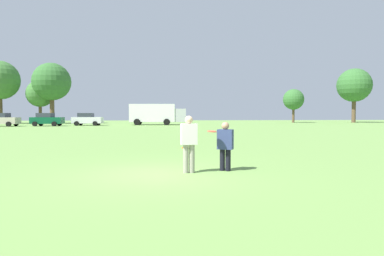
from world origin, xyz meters
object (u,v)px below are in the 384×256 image
(player_thrower, at_px, (189,141))
(parked_car_center, at_px, (47,119))
(frisbee, at_px, (212,131))
(box_truck, at_px, (157,113))
(player_defender, at_px, (225,144))
(traffic_cone, at_px, (185,144))
(parked_car_mid_left, at_px, (2,120))
(parked_car_mid_right, at_px, (87,119))

(player_thrower, distance_m, parked_car_center, 41.47)
(frisbee, relative_size, box_truck, 0.03)
(player_defender, relative_size, box_truck, 0.17)
(player_thrower, bearing_deg, parked_car_center, 113.19)
(frisbee, xyz_separation_m, traffic_cone, (-0.22, 6.92, -0.98))
(box_truck, bearing_deg, parked_car_mid_left, -170.39)
(parked_car_mid_right, bearing_deg, player_thrower, -74.24)
(player_thrower, xyz_separation_m, box_truck, (-1.13, 41.20, 0.81))
(traffic_cone, height_order, parked_car_mid_left, parked_car_mid_left)
(traffic_cone, bearing_deg, parked_car_center, 118.27)
(player_defender, xyz_separation_m, parked_car_mid_left, (-23.19, 37.41, 0.10))
(traffic_cone, height_order, parked_car_mid_right, parked_car_mid_right)
(player_defender, distance_m, box_truck, 41.03)
(box_truck, bearing_deg, traffic_cone, -87.35)
(parked_car_mid_left, bearing_deg, parked_car_center, 4.63)
(parked_car_center, bearing_deg, player_thrower, -66.81)
(parked_car_mid_left, distance_m, parked_car_mid_right, 11.06)
(player_thrower, bearing_deg, box_truck, 91.57)
(player_thrower, height_order, parked_car_mid_right, parked_car_mid_right)
(player_thrower, height_order, player_defender, player_thrower)
(traffic_cone, bearing_deg, frisbee, -88.16)
(traffic_cone, distance_m, parked_car_mid_left, 38.12)
(player_thrower, distance_m, parked_car_mid_right, 41.11)
(player_thrower, relative_size, frisbee, 6.12)
(parked_car_center, height_order, box_truck, box_truck)
(player_thrower, relative_size, parked_car_mid_left, 0.39)
(traffic_cone, relative_size, parked_car_mid_right, 0.11)
(parked_car_mid_right, bearing_deg, frisbee, -73.34)
(player_thrower, bearing_deg, frisbee, -1.15)
(parked_car_mid_right, bearing_deg, player_defender, -72.64)
(traffic_cone, bearing_deg, parked_car_mid_right, 109.58)
(traffic_cone, bearing_deg, player_defender, -84.24)
(parked_car_mid_left, height_order, parked_car_mid_right, same)
(box_truck, bearing_deg, parked_car_mid_right, -170.74)
(player_defender, relative_size, parked_car_center, 0.34)
(traffic_cone, distance_m, parked_car_mid_right, 34.67)
(parked_car_mid_left, height_order, parked_car_center, same)
(box_truck, bearing_deg, player_defender, -86.84)
(player_defender, bearing_deg, traffic_cone, 95.76)
(player_thrower, relative_size, player_defender, 1.13)
(frisbee, relative_size, parked_car_center, 0.06)
(player_thrower, bearing_deg, player_defender, 12.30)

